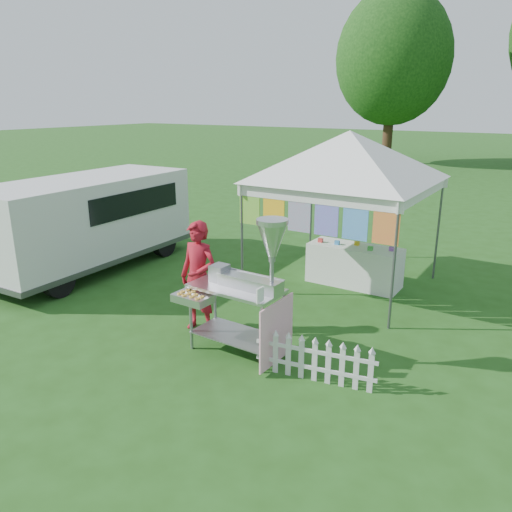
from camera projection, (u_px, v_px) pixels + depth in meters
The scene contains 8 objects.
ground at pixel (243, 359), 7.09m from camera, with size 120.00×120.00×0.00m, color #214D16.
canopy_main at pixel (350, 131), 9.02m from camera, with size 4.24×4.24×3.45m.
tree_left at pixel (393, 58), 27.77m from camera, with size 6.40×6.40×9.53m.
donut_cart at pixel (248, 277), 6.80m from camera, with size 1.49×0.98×2.05m.
vendor at pixel (199, 277), 7.75m from camera, with size 0.65×0.42×1.77m, color maroon.
cargo_van at pixel (91, 220), 10.76m from camera, with size 2.08×4.80×1.97m.
picket_fence at pixel (315, 361), 6.44m from camera, with size 1.60×0.30×0.56m.
display_table at pixel (354, 265), 9.86m from camera, with size 1.80×0.70×0.79m, color white.
Camera 1 is at (3.56, -5.25, 3.49)m, focal length 35.00 mm.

